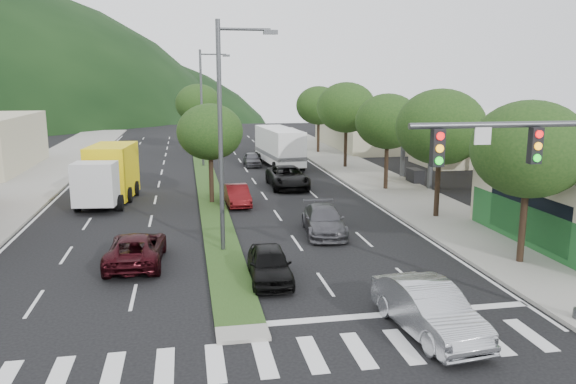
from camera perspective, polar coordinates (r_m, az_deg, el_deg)
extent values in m
plane|color=black|center=(17.90, -4.79, -13.67)|extent=(160.00, 160.00, 0.00)
cube|color=gray|center=(44.10, 8.24, 1.53)|extent=(5.00, 90.00, 0.15)
cube|color=gray|center=(43.38, -25.62, 0.34)|extent=(6.00, 90.00, 0.15)
cube|color=#243E16|center=(44.81, -8.36, 1.66)|extent=(1.60, 56.00, 0.12)
cube|color=silver|center=(16.12, -4.06, -16.64)|extent=(19.00, 2.20, 0.01)
cylinder|color=#47494C|center=(17.28, 21.49, 6.39)|extent=(6.00, 0.18, 0.18)
cube|color=black|center=(17.65, 23.82, 4.34)|extent=(0.35, 0.25, 1.05)
cube|color=black|center=(16.16, 14.95, 4.35)|extent=(0.35, 0.25, 1.05)
cube|color=silver|center=(43.38, 17.95, 7.48)|extent=(12.00, 8.00, 0.50)
cube|color=yellow|center=(43.40, 17.92, 7.02)|extent=(12.20, 8.20, 0.50)
cylinder|color=#47494C|center=(39.63, 14.31, 3.43)|extent=(0.36, 0.36, 4.60)
cylinder|color=#47494C|center=(43.57, 23.93, 3.50)|extent=(0.36, 0.36, 4.60)
cylinder|color=#47494C|center=(44.18, 11.62, 4.35)|extent=(0.36, 0.36, 4.60)
cylinder|color=#47494C|center=(47.75, 20.59, 4.37)|extent=(0.36, 0.36, 4.60)
cube|color=black|center=(42.15, 12.78, 1.56)|extent=(0.80, 1.60, 1.10)
cube|color=black|center=(45.87, 22.02, 1.79)|extent=(0.80, 1.60, 1.10)
cube|color=#BAB494|center=(63.90, 8.86, 6.84)|extent=(10.00, 16.00, 5.20)
cylinder|color=black|center=(24.89, 22.78, -2.51)|extent=(0.28, 0.28, 3.64)
ellipsoid|color=#183311|center=(24.40, 23.29, 4.03)|extent=(4.60, 4.60, 3.91)
cylinder|color=black|center=(31.70, 14.96, 1.01)|extent=(0.28, 0.28, 3.81)
ellipsoid|color=#183311|center=(31.31, 15.24, 6.40)|extent=(4.80, 4.80, 4.08)
cylinder|color=black|center=(38.99, 9.96, 2.96)|extent=(0.28, 0.28, 3.58)
ellipsoid|color=#183311|center=(38.68, 10.10, 7.08)|extent=(4.40, 4.40, 3.74)
cylinder|color=black|center=(48.39, 5.86, 4.89)|extent=(0.28, 0.28, 3.92)
ellipsoid|color=#183311|center=(48.14, 5.94, 8.54)|extent=(5.00, 5.00, 4.25)
cylinder|color=black|center=(58.01, 3.10, 5.91)|extent=(0.28, 0.28, 3.70)
ellipsoid|color=#183311|center=(57.81, 3.13, 8.78)|extent=(4.60, 4.60, 3.91)
cylinder|color=black|center=(34.66, -7.81, 1.74)|extent=(0.28, 0.28, 3.36)
ellipsoid|color=#183311|center=(34.32, -7.93, 6.08)|extent=(4.00, 4.00, 3.40)
cylinder|color=black|center=(60.42, -9.01, 6.03)|extent=(0.28, 0.28, 3.81)
ellipsoid|color=#183311|center=(60.22, -9.10, 8.87)|extent=(4.80, 4.80, 4.08)
cylinder|color=#47494C|center=(24.33, -6.87, 5.26)|extent=(0.20, 0.20, 10.00)
cylinder|color=#47494C|center=(24.37, -4.45, 16.16)|extent=(2.20, 0.12, 0.12)
cube|color=#47494C|center=(24.50, -1.79, 15.92)|extent=(0.60, 0.25, 0.18)
cylinder|color=#47494C|center=(49.24, -8.76, 8.31)|extent=(0.20, 0.20, 10.00)
cylinder|color=#47494C|center=(49.25, -7.61, 13.70)|extent=(2.20, 0.12, 0.12)
cube|color=#47494C|center=(49.32, -6.29, 13.61)|extent=(0.60, 0.25, 0.18)
imported|color=#A6A9AE|center=(17.78, 14.10, -11.45)|extent=(2.17, 4.87, 1.55)
imported|color=black|center=(24.21, -15.16, -5.57)|extent=(2.40, 4.87, 1.33)
imported|color=black|center=(21.51, -1.88, -7.35)|extent=(1.70, 3.92, 1.31)
imported|color=#49484D|center=(27.93, 3.65, -2.90)|extent=(2.38, 4.83, 1.35)
imported|color=#550E10|center=(34.24, -5.19, -0.33)|extent=(1.48, 3.83, 1.24)
imported|color=black|center=(39.62, -0.05, 1.53)|extent=(2.56, 5.49, 1.52)
imported|color=#525258|center=(49.65, -3.67, 3.34)|extent=(1.49, 3.54, 1.20)
cube|color=silver|center=(33.73, -18.99, 0.79)|extent=(2.53, 1.98, 2.46)
cube|color=yellow|center=(37.47, -17.41, 2.07)|extent=(2.99, 4.76, 3.31)
cube|color=black|center=(36.89, -17.60, -0.20)|extent=(2.88, 6.41, 0.32)
cylinder|color=black|center=(34.08, -16.67, -1.07)|extent=(0.44, 0.99, 0.96)
cylinder|color=black|center=(34.73, -20.62, -1.10)|extent=(0.44, 0.99, 0.96)
cylinder|color=black|center=(36.30, -15.84, -0.28)|extent=(0.44, 0.99, 0.96)
cylinder|color=black|center=(36.91, -19.57, -0.32)|extent=(0.44, 0.99, 0.96)
cylinder|color=black|center=(38.33, -15.18, 0.36)|extent=(0.44, 0.99, 0.96)
cylinder|color=black|center=(38.91, -18.72, 0.32)|extent=(0.44, 0.99, 0.96)
cube|color=white|center=(49.37, -0.91, 4.80)|extent=(3.17, 8.82, 2.88)
cube|color=slate|center=(49.46, -0.90, 3.98)|extent=(3.23, 8.82, 0.34)
cylinder|color=black|center=(52.60, -3.13, 3.62)|extent=(0.41, 0.89, 0.86)
cylinder|color=black|center=(53.17, -0.60, 3.72)|extent=(0.41, 0.89, 0.86)
cylinder|color=black|center=(51.60, -2.88, 3.47)|extent=(0.41, 0.89, 0.86)
cylinder|color=black|center=(52.18, -0.30, 3.57)|extent=(0.41, 0.89, 0.86)
cylinder|color=black|center=(46.29, -1.36, 2.56)|extent=(0.41, 0.89, 0.86)
cylinder|color=black|center=(46.93, 1.48, 2.68)|extent=(0.41, 0.89, 0.86)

